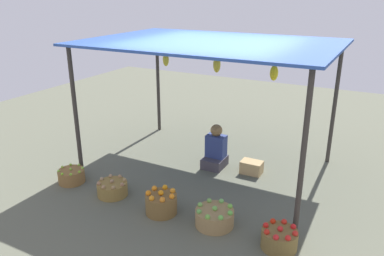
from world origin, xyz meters
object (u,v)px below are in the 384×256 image
at_px(basket_potatoes, 112,188).
at_px(wooden_crate_near_vendor, 252,167).
at_px(basket_oranges, 161,203).
at_px(basket_red_tomatoes, 279,238).
at_px(basket_green_apples, 215,217).
at_px(basket_limes, 71,176).
at_px(vendor_person, 215,151).

height_order(basket_potatoes, wooden_crate_near_vendor, basket_potatoes).
xyz_separation_m(basket_potatoes, basket_oranges, (0.93, -0.07, 0.04)).
bearing_deg(basket_red_tomatoes, basket_oranges, -179.63).
height_order(basket_green_apples, wooden_crate_near_vendor, basket_green_apples).
xyz_separation_m(basket_limes, basket_oranges, (1.79, -0.09, 0.04)).
bearing_deg(basket_red_tomatoes, basket_potatoes, 178.67).
xyz_separation_m(basket_limes, wooden_crate_near_vendor, (2.50, 1.68, -0.00)).
xyz_separation_m(basket_limes, basket_green_apples, (2.57, -0.01, 0.01)).
bearing_deg(basket_limes, basket_potatoes, -1.04).
bearing_deg(basket_potatoes, basket_limes, 178.96).
bearing_deg(wooden_crate_near_vendor, basket_green_apples, -87.37).
distance_m(basket_red_tomatoes, wooden_crate_near_vendor, 2.01).
distance_m(basket_limes, basket_green_apples, 2.57).
distance_m(basket_oranges, wooden_crate_near_vendor, 1.91).
bearing_deg(vendor_person, wooden_crate_near_vendor, 3.06).
bearing_deg(vendor_person, basket_potatoes, -120.36).
bearing_deg(vendor_person, basket_limes, -138.05).
xyz_separation_m(vendor_person, basket_green_apples, (0.74, -1.66, -0.18)).
distance_m(vendor_person, basket_green_apples, 1.82).
relative_size(vendor_person, basket_oranges, 1.75).
distance_m(basket_potatoes, basket_green_apples, 1.72).
bearing_deg(basket_limes, basket_red_tomatoes, -1.26).
xyz_separation_m(basket_oranges, wooden_crate_near_vendor, (0.71, 1.77, -0.04)).
bearing_deg(basket_potatoes, basket_green_apples, 0.15).
xyz_separation_m(vendor_person, basket_limes, (-1.83, -1.64, -0.19)).
distance_m(basket_green_apples, basket_red_tomatoes, 0.90).
height_order(basket_limes, basket_oranges, basket_oranges).
bearing_deg(basket_potatoes, basket_oranges, -4.42).
xyz_separation_m(vendor_person, basket_potatoes, (-0.97, -1.66, -0.19)).
relative_size(basket_limes, wooden_crate_near_vendor, 1.19).
bearing_deg(basket_green_apples, basket_red_tomatoes, -4.17).
height_order(basket_oranges, wooden_crate_near_vendor, basket_oranges).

